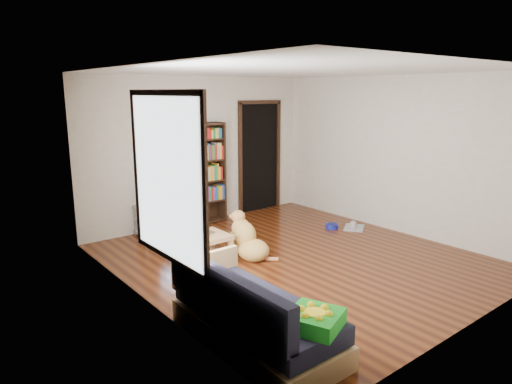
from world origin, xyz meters
TOP-DOWN VIEW (x-y plane):
  - ground at (0.00, 0.00)m, footprint 5.00×5.00m
  - ceiling at (0.00, 0.00)m, footprint 5.00×5.00m
  - wall_back at (0.00, 2.50)m, footprint 4.50×0.00m
  - wall_front at (0.00, -2.50)m, footprint 4.50×0.00m
  - wall_left at (-2.25, 0.00)m, footprint 0.00×5.00m
  - wall_right at (2.25, 0.00)m, footprint 0.00×5.00m
  - green_cushion at (-1.75, -2.08)m, footprint 0.54×0.54m
  - laptop at (-1.06, 0.63)m, footprint 0.33×0.26m
  - dog_bowl at (1.50, 0.66)m, footprint 0.22×0.22m
  - grey_rag at (1.80, 0.41)m, footprint 0.51×0.49m
  - window at (-2.23, -0.50)m, footprint 0.03×1.46m
  - doorway at (1.35, 2.48)m, footprint 1.03×0.05m
  - tv_stand at (-0.90, 2.25)m, footprint 0.90×0.45m
  - crt_tv at (-0.90, 2.27)m, footprint 0.55×0.52m
  - bookshelf at (0.05, 2.34)m, footprint 0.60×0.30m
  - sofa at (-1.87, -1.38)m, footprint 0.80×1.80m
  - coffee_table at (-1.06, 0.66)m, footprint 0.55×0.55m
  - dog at (-0.50, 0.46)m, footprint 0.49×0.81m

SIDE VIEW (x-z plane):
  - ground at x=0.00m, z-range 0.00..0.00m
  - grey_rag at x=1.80m, z-range 0.00..0.03m
  - dog_bowl at x=1.50m, z-range 0.00..0.08m
  - dog at x=-0.50m, z-range -0.09..0.60m
  - sofa at x=-1.87m, z-range -0.14..0.66m
  - tv_stand at x=-0.90m, z-range 0.02..0.52m
  - coffee_table at x=-1.06m, z-range 0.08..0.48m
  - laptop at x=-1.06m, z-range 0.40..0.42m
  - green_cushion at x=-1.75m, z-range 0.42..0.56m
  - crt_tv at x=-0.90m, z-range 0.45..1.03m
  - bookshelf at x=0.05m, z-range 0.10..1.90m
  - doorway at x=1.35m, z-range 0.03..2.21m
  - wall_back at x=0.00m, z-range -0.95..3.55m
  - wall_front at x=0.00m, z-range -0.95..3.55m
  - wall_left at x=-2.25m, z-range -1.20..3.80m
  - wall_right at x=2.25m, z-range -1.20..3.80m
  - window at x=-2.23m, z-range 0.65..2.35m
  - ceiling at x=0.00m, z-range 2.60..2.60m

